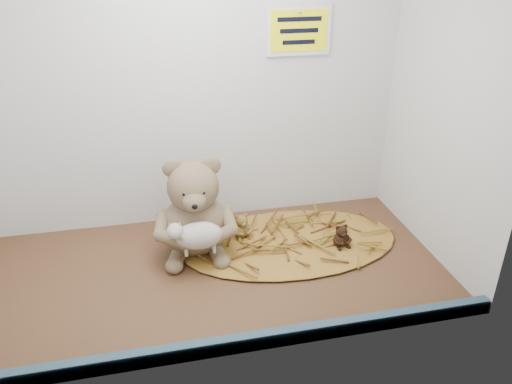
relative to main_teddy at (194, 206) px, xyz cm
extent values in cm
cube|color=#492B19|center=(2.81, -11.11, -13.76)|extent=(120.00, 60.00, 0.40)
cube|color=silver|center=(2.81, 18.89, 31.24)|extent=(120.00, 0.40, 90.00)
cube|color=silver|center=(62.81, -11.11, 31.24)|extent=(0.40, 60.00, 90.00)
cube|color=#39586D|center=(2.81, -39.91, -11.96)|extent=(119.28, 2.20, 3.60)
ellipsoid|color=brown|center=(26.23, -2.52, -13.16)|extent=(61.94, 35.96, 1.20)
cube|color=#EEEC0C|center=(32.81, 18.29, 41.24)|extent=(16.00, 1.20, 11.00)
camera|label=1|loc=(-9.13, -117.54, 62.71)|focal=35.00mm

